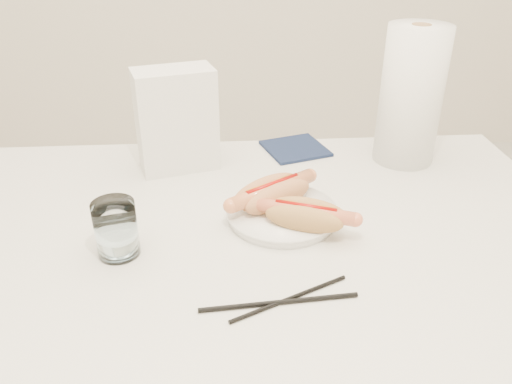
{
  "coord_description": "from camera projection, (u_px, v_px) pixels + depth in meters",
  "views": [
    {
      "loc": [
        -0.06,
        -0.77,
        1.26
      ],
      "look_at": [
        -0.0,
        0.01,
        0.82
      ],
      "focal_mm": 36.13,
      "sensor_mm": 36.0,
      "label": 1
    }
  ],
  "objects": [
    {
      "name": "paper_towel_roll",
      "position": [
        411.0,
        96.0,
        1.11
      ],
      "size": [
        0.14,
        0.14,
        0.3
      ],
      "primitive_type": "cylinder",
      "rotation": [
        0.0,
        0.0,
        -0.07
      ],
      "color": "white",
      "rests_on": "table"
    },
    {
      "name": "navy_napkin",
      "position": [
        295.0,
        148.0,
        1.22
      ],
      "size": [
        0.17,
        0.17,
        0.01
      ],
      "primitive_type": "cube",
      "rotation": [
        0.0,
        0.0,
        0.3
      ],
      "color": "#121D3B",
      "rests_on": "table"
    },
    {
      "name": "hotdog_right",
      "position": [
        306.0,
        215.0,
        0.89
      ],
      "size": [
        0.17,
        0.11,
        0.05
      ],
      "rotation": [
        0.0,
        0.0,
        -0.38
      ],
      "color": "#B98548",
      "rests_on": "plate"
    },
    {
      "name": "table",
      "position": [
        258.0,
        257.0,
        0.95
      ],
      "size": [
        1.2,
        0.8,
        0.75
      ],
      "color": "silver",
      "rests_on": "ground"
    },
    {
      "name": "plate",
      "position": [
        282.0,
        215.0,
        0.95
      ],
      "size": [
        0.26,
        0.26,
        0.02
      ],
      "primitive_type": "cylinder",
      "rotation": [
        0.0,
        0.0,
        0.43
      ],
      "color": "white",
      "rests_on": "table"
    },
    {
      "name": "water_glass",
      "position": [
        116.0,
        229.0,
        0.84
      ],
      "size": [
        0.07,
        0.07,
        0.1
      ],
      "primitive_type": "cylinder",
      "color": "white",
      "rests_on": "table"
    },
    {
      "name": "hotdog_left",
      "position": [
        272.0,
        194.0,
        0.95
      ],
      "size": [
        0.17,
        0.14,
        0.05
      ],
      "rotation": [
        0.0,
        0.0,
        0.59
      ],
      "color": "#C7814F",
      "rests_on": "plate"
    },
    {
      "name": "chopstick_near",
      "position": [
        290.0,
        298.0,
        0.76
      ],
      "size": [
        0.18,
        0.09,
        0.01
      ],
      "primitive_type": "cylinder",
      "rotation": [
        0.0,
        1.57,
        0.45
      ],
      "color": "black",
      "rests_on": "table"
    },
    {
      "name": "chopstick_far",
      "position": [
        279.0,
        302.0,
        0.75
      ],
      "size": [
        0.24,
        0.03,
        0.01
      ],
      "primitive_type": "cylinder",
      "rotation": [
        0.0,
        1.57,
        0.08
      ],
      "color": "black",
      "rests_on": "table"
    },
    {
      "name": "napkin_box",
      "position": [
        176.0,
        120.0,
        1.09
      ],
      "size": [
        0.18,
        0.13,
        0.22
      ],
      "primitive_type": "cube",
      "rotation": [
        0.0,
        0.0,
        0.27
      ],
      "color": "silver",
      "rests_on": "table"
    }
  ]
}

